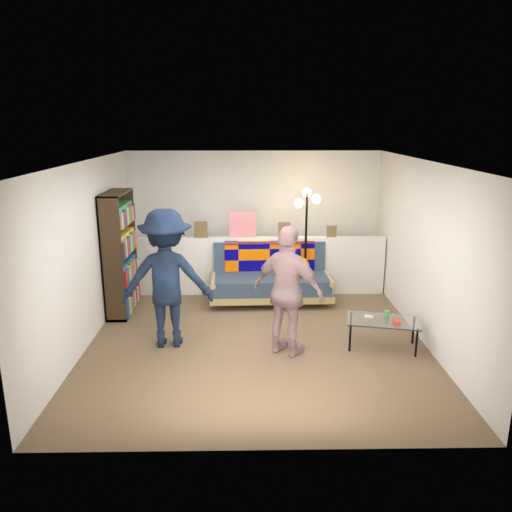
% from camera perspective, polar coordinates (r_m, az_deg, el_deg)
% --- Properties ---
extents(ground, '(5.00, 5.00, 0.00)m').
position_cam_1_polar(ground, '(7.04, 0.06, -9.14)').
color(ground, brown).
rests_on(ground, ground).
extents(room_shell, '(4.60, 5.05, 2.45)m').
position_cam_1_polar(room_shell, '(7.00, -0.01, 5.07)').
color(room_shell, silver).
rests_on(room_shell, ground).
extents(half_wall_ledge, '(4.45, 0.15, 1.00)m').
position_cam_1_polar(half_wall_ledge, '(8.56, -0.17, -1.11)').
color(half_wall_ledge, silver).
rests_on(half_wall_ledge, ground).
extents(ledge_decor, '(2.97, 0.02, 0.45)m').
position_cam_1_polar(ledge_decor, '(8.38, -1.72, 3.29)').
color(ledge_decor, brown).
rests_on(ledge_decor, half_wall_ledge).
extents(futon_sofa, '(2.00, 1.01, 0.85)m').
position_cam_1_polar(futon_sofa, '(8.26, 1.80, -2.49)').
color(futon_sofa, tan).
rests_on(futon_sofa, ground).
extents(bookshelf, '(0.31, 0.94, 1.88)m').
position_cam_1_polar(bookshelf, '(7.93, -15.29, -0.15)').
color(bookshelf, '#311F10').
rests_on(bookshelf, ground).
extents(coffee_table, '(1.01, 0.69, 0.48)m').
position_cam_1_polar(coffee_table, '(6.78, 14.37, -7.30)').
color(coffee_table, black).
rests_on(coffee_table, ground).
extents(floor_lamp, '(0.42, 0.33, 1.84)m').
position_cam_1_polar(floor_lamp, '(8.26, 5.79, 3.94)').
color(floor_lamp, black).
rests_on(floor_lamp, ground).
extents(person_left, '(1.21, 0.73, 1.83)m').
position_cam_1_polar(person_left, '(6.59, -10.16, -2.56)').
color(person_left, black).
rests_on(person_left, ground).
extents(person_right, '(1.04, 0.88, 1.67)m').
position_cam_1_polar(person_right, '(6.26, 3.70, -4.10)').
color(person_right, '#D58A90').
rests_on(person_right, ground).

